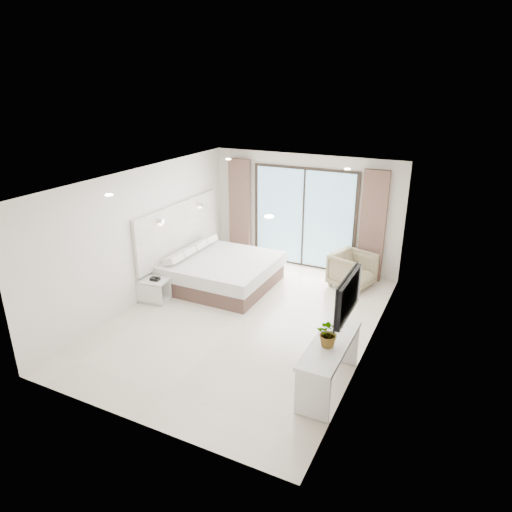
% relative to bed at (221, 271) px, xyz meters
% --- Properties ---
extents(ground, '(6.20, 6.20, 0.00)m').
position_rel_bed_xyz_m(ground, '(1.20, -1.19, -0.32)').
color(ground, beige).
rests_on(ground, ground).
extents(room_shell, '(4.62, 6.22, 2.72)m').
position_rel_bed_xyz_m(room_shell, '(1.00, -0.34, 1.26)').
color(room_shell, silver).
rests_on(room_shell, ground).
extents(bed, '(2.21, 2.11, 0.76)m').
position_rel_bed_xyz_m(bed, '(0.00, 0.00, 0.00)').
color(bed, brown).
rests_on(bed, ground).
extents(nightstand, '(0.57, 0.49, 0.47)m').
position_rel_bed_xyz_m(nightstand, '(-0.82, -1.28, -0.08)').
color(nightstand, silver).
rests_on(nightstand, ground).
extents(phone, '(0.19, 0.16, 0.06)m').
position_rel_bed_xyz_m(phone, '(-0.78, -1.29, 0.19)').
color(phone, black).
rests_on(phone, nightstand).
extents(console_desk, '(0.51, 1.62, 0.77)m').
position_rel_bed_xyz_m(console_desk, '(3.24, -2.45, 0.24)').
color(console_desk, silver).
rests_on(console_desk, ground).
extents(plant, '(0.50, 0.52, 0.32)m').
position_rel_bed_xyz_m(plant, '(3.24, -2.55, 0.61)').
color(plant, '#33662D').
rests_on(plant, console_desk).
extents(armchair, '(0.97, 1.01, 0.84)m').
position_rel_bed_xyz_m(armchair, '(2.61, 1.21, 0.10)').
color(armchair, '#847756').
rests_on(armchair, ground).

